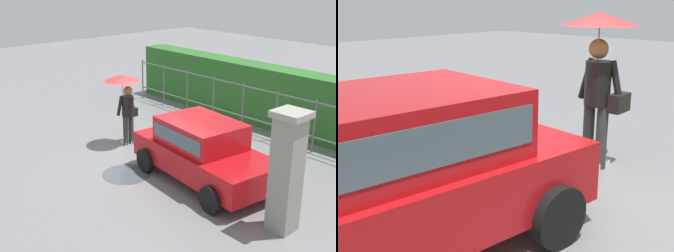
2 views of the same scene
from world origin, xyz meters
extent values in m
plane|color=slate|center=(0.00, 0.00, 0.00)|extent=(40.00, 40.00, 0.00)
cube|color=#B71116|center=(1.79, -0.39, 0.58)|extent=(3.86, 2.05, 0.60)
cube|color=#B71116|center=(1.64, -0.37, 1.18)|extent=(2.05, 1.64, 0.60)
cube|color=#4C5B66|center=(1.64, -0.37, 1.20)|extent=(1.90, 1.65, 0.33)
cylinder|color=black|center=(3.12, 0.31, 0.30)|extent=(0.62, 0.25, 0.60)
cylinder|color=black|center=(2.93, -1.36, 0.30)|extent=(0.62, 0.25, 0.60)
cylinder|color=black|center=(0.64, 0.59, 0.30)|extent=(0.62, 0.25, 0.60)
cylinder|color=black|center=(0.45, -1.08, 0.30)|extent=(0.62, 0.25, 0.60)
cube|color=red|center=(0.00, 0.37, 0.73)|extent=(0.08, 0.21, 0.16)
cube|color=red|center=(-0.12, -0.73, 0.73)|extent=(0.08, 0.21, 0.16)
cylinder|color=#333333|center=(-1.33, -0.38, 0.43)|extent=(0.15, 0.15, 0.86)
cylinder|color=#333333|center=(-1.34, -0.18, 0.43)|extent=(0.15, 0.15, 0.86)
cube|color=white|center=(-1.39, -0.38, 0.04)|extent=(0.26, 0.10, 0.08)
cube|color=white|center=(-1.40, -0.18, 0.04)|extent=(0.26, 0.10, 0.08)
cylinder|color=black|center=(-1.34, -0.28, 1.15)|extent=(0.34, 0.34, 0.58)
sphere|color=#DBAD89|center=(-1.34, -0.28, 1.58)|extent=(0.22, 0.22, 0.22)
sphere|color=olive|center=(-1.31, -0.27, 1.60)|extent=(0.25, 0.25, 0.25)
cylinder|color=black|center=(-1.41, -0.50, 1.18)|extent=(0.10, 0.23, 0.56)
cylinder|color=black|center=(-1.43, -0.06, 1.18)|extent=(0.10, 0.23, 0.56)
cylinder|color=#B2B2B7|center=(-1.43, -0.36, 1.50)|extent=(0.02, 0.02, 0.77)
cone|color=red|center=(-1.43, -0.36, 1.96)|extent=(0.99, 0.99, 0.17)
cube|color=black|center=(-1.47, -0.02, 0.91)|extent=(0.35, 0.17, 0.24)
cube|color=gray|center=(4.28, -0.78, 1.15)|extent=(0.48, 0.48, 2.30)
cube|color=#9E998E|center=(4.28, -0.78, 2.36)|extent=(0.60, 0.60, 0.12)
cylinder|color=#59605B|center=(-4.93, 3.13, 0.75)|extent=(0.05, 0.05, 1.50)
cylinder|color=#59605B|center=(-3.68, 3.13, 0.75)|extent=(0.05, 0.05, 1.50)
cylinder|color=#59605B|center=(-2.44, 3.13, 0.75)|extent=(0.05, 0.05, 1.50)
cylinder|color=#59605B|center=(-1.19, 3.13, 0.75)|extent=(0.05, 0.05, 1.50)
cylinder|color=#59605B|center=(0.05, 3.13, 0.75)|extent=(0.05, 0.05, 1.50)
cylinder|color=#59605B|center=(1.29, 3.13, 0.75)|extent=(0.05, 0.05, 1.50)
cylinder|color=#59605B|center=(2.54, 3.13, 0.75)|extent=(0.05, 0.05, 1.50)
cube|color=#59605B|center=(0.05, 3.13, 1.42)|extent=(9.95, 0.03, 0.04)
cube|color=#59605B|center=(0.05, 3.13, 0.45)|extent=(9.95, 0.03, 0.04)
cube|color=#2D6B28|center=(0.05, 4.16, 0.95)|extent=(10.95, 0.90, 1.90)
cylinder|color=#4C545B|center=(0.27, -1.56, 0.00)|extent=(1.20, 1.20, 0.00)
camera|label=1|loc=(8.59, -7.58, 4.84)|focal=48.57mm
camera|label=2|loc=(3.58, 2.73, 2.20)|focal=47.00mm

